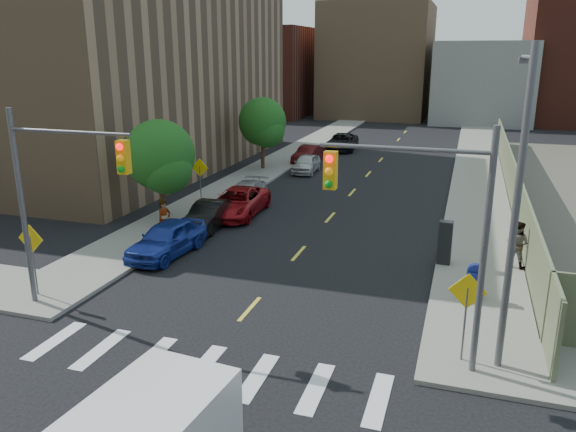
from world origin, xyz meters
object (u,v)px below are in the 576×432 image
Objects in this scene: parked_car_red at (238,202)px; payphone at (445,242)px; parked_car_blue at (167,239)px; pedestrian_east at (517,244)px; parked_car_black at (208,216)px; parked_car_grey at (342,142)px; pedestrian_west at (165,220)px; parked_car_white at (306,163)px; parked_car_silver at (246,193)px; mailbox at (474,282)px; parked_car_maroon at (308,154)px.

parked_car_red is 2.90× the size of payphone.
parked_car_blue is 2.46× the size of payphone.
parked_car_black is at bearing 19.70° from pedestrian_east.
parked_car_black is 2.25× the size of payphone.
parked_car_grey is 2.78× the size of pedestrian_west.
parked_car_white is 0.74× the size of parked_car_grey.
parked_car_black is 0.77× the size of parked_car_red.
parked_car_silver is at bearing 151.72° from payphone.
pedestrian_west is at bearing -99.06° from parked_car_silver.
parked_car_white is 2.16× the size of payphone.
parked_car_silver is at bearing -97.42° from parked_car_white.
parked_car_silver is (0.00, 9.34, -0.14)m from parked_car_blue.
parked_car_blue is 1.80m from pedestrian_west.
parked_car_white reaches higher than parked_car_silver.
pedestrian_west is (-0.95, -2.70, 0.43)m from parked_car_black.
parked_car_red reaches higher than parked_car_black.
pedestrian_east is (14.65, -1.31, 0.44)m from parked_car_black.
mailbox is 3.52m from payphone.
pedestrian_west is (-0.95, -21.47, 0.43)m from parked_car_maroon.
parked_car_grey is at bearing -38.91° from pedestrian_east.
parked_car_white is 0.95× the size of parked_car_maroon.
parked_car_grey is 2.75× the size of pedestrian_east.
parked_car_grey is at bearing 85.95° from parked_car_white.
parked_car_white is at bearing 125.25° from payphone.
parked_car_blue is at bearing -93.21° from parked_car_black.
pedestrian_west reaches higher than parked_car_white.
pedestrian_east reaches higher than parked_car_white.
parked_car_white is 3.90m from parked_car_maroon.
parked_car_blue is 3.45× the size of mailbox.
parked_car_grey is (0.80, 23.01, 0.00)m from parked_car_red.
parked_car_grey reaches higher than parked_car_white.
pedestrian_east is (14.65, -20.08, 0.44)m from parked_car_maroon.
parked_car_silver is 0.82× the size of parked_car_grey.
parked_car_black is 5.15m from parked_car_silver.
parked_car_white is at bearing -95.63° from parked_car_grey.
parked_car_blue is 1.09× the size of parked_car_maroon.
parked_car_white is (0.93, 14.98, -0.01)m from parked_car_black.
parked_car_grey is 28.51m from pedestrian_west.
parked_car_red is 14.76m from mailbox.
pedestrian_east is (13.72, -16.29, 0.45)m from parked_car_white.
parked_car_red reaches higher than mailbox.
parked_car_maroon is at bearing 87.83° from parked_car_silver.
parked_car_maroon is at bearing 86.79° from parked_car_black.
parked_car_white is at bearing -71.08° from parked_car_maroon.
parked_car_grey is at bearing 92.09° from parked_car_blue.
parked_car_white is 10.74m from parked_car_grey.
pedestrian_east reaches higher than parked_car_black.
parked_car_grey is (1.30, 25.71, 0.06)m from parked_car_black.
payphone reaches higher than parked_car_black.
mailbox is (11.70, -30.85, 0.04)m from parked_car_grey.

